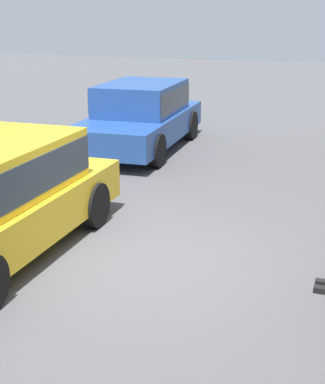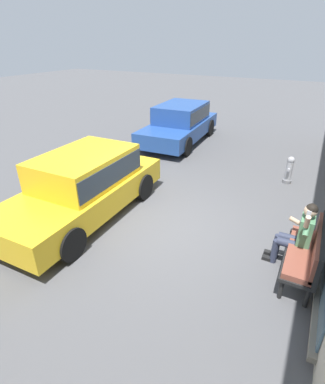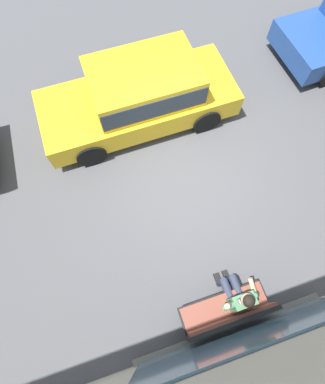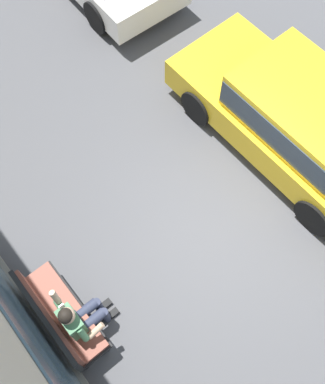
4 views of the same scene
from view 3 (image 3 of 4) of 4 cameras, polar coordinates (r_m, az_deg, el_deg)
ground_plane at (r=6.80m, az=4.04°, el=2.42°), size 60.00×60.00×0.00m
bench at (r=5.68m, az=12.28°, el=-21.79°), size 1.59×0.55×0.99m
person_on_phone at (r=5.60m, az=14.15°, el=-18.64°), size 0.73×0.74×1.33m
parked_car_mid at (r=7.05m, az=-4.15°, el=18.17°), size 4.48×1.94×1.51m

